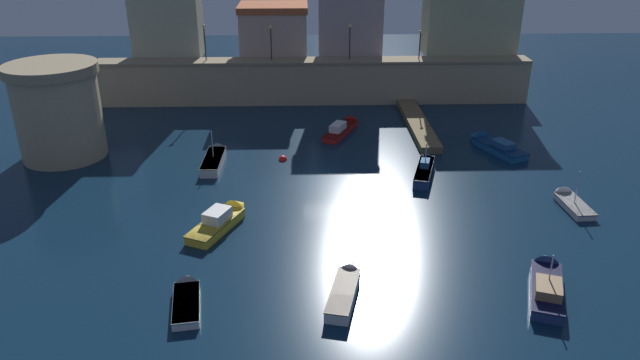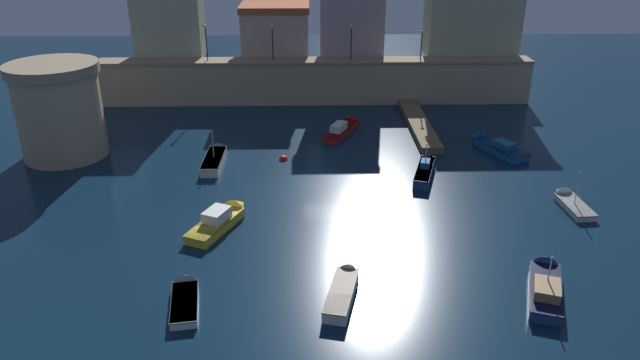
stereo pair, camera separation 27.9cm
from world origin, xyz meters
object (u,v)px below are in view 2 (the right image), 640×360
at_px(quay_lamp_0, 206,37).
at_px(moored_boat_1, 545,282).
at_px(moored_boat_3, 216,157).
at_px(moored_boat_6, 345,127).
at_px(fortress_tower, 59,110).
at_px(moored_boat_5, 223,217).
at_px(quay_lamp_3, 422,40).
at_px(moored_boat_7, 569,201).
at_px(moored_boat_4, 492,144).
at_px(moored_boat_2, 425,168).
at_px(moored_boat_0, 344,286).
at_px(moored_boat_8, 185,294).
at_px(quay_lamp_2, 351,36).
at_px(mooring_buoy_0, 283,160).
at_px(quay_lamp_1, 272,37).

relative_size(quay_lamp_0, moored_boat_1, 0.56).
distance_m(moored_boat_3, moored_boat_6, 13.36).
height_order(fortress_tower, moored_boat_5, fortress_tower).
bearing_deg(fortress_tower, quay_lamp_3, 24.57).
bearing_deg(moored_boat_7, moored_boat_4, 9.09).
xyz_separation_m(moored_boat_2, moored_boat_3, (-17.03, 2.96, -0.06)).
xyz_separation_m(moored_boat_0, moored_boat_8, (-8.62, -0.39, -0.12)).
xyz_separation_m(quay_lamp_3, moored_boat_2, (-2.78, -19.64, -6.24)).
xyz_separation_m(quay_lamp_2, moored_boat_1, (8.40, -35.50, -6.66)).
bearing_deg(quay_lamp_2, moored_boat_0, -94.50).
height_order(moored_boat_2, mooring_buoy_0, moored_boat_2).
xyz_separation_m(moored_boat_3, moored_boat_4, (23.96, 2.45, -0.03)).
bearing_deg(moored_boat_4, moored_boat_2, 104.24).
bearing_deg(mooring_buoy_0, quay_lamp_0, 117.13).
relative_size(moored_boat_4, moored_boat_8, 1.40).
bearing_deg(quay_lamp_1, moored_boat_4, -35.67).
xyz_separation_m(quay_lamp_0, moored_boat_1, (23.56, -35.50, -6.68)).
relative_size(moored_boat_2, moored_boat_6, 0.94).
bearing_deg(moored_boat_5, moored_boat_8, -162.19).
relative_size(quay_lamp_2, moored_boat_6, 0.52).
relative_size(moored_boat_7, moored_boat_8, 0.99).
xyz_separation_m(moored_boat_3, moored_boat_8, (0.96, -19.32, -0.15)).
xyz_separation_m(moored_boat_3, moored_boat_7, (26.32, -8.51, -0.16)).
distance_m(quay_lamp_2, moored_boat_6, 11.63).
relative_size(quay_lamp_0, moored_boat_5, 0.58).
bearing_deg(moored_boat_8, moored_boat_0, -96.01).
bearing_deg(moored_boat_2, moored_boat_7, -104.10).
distance_m(quay_lamp_1, moored_boat_7, 34.26).
relative_size(moored_boat_0, moored_boat_2, 0.86).
distance_m(quay_lamp_2, moored_boat_0, 36.35).
distance_m(quay_lamp_3, moored_boat_6, 14.24).
xyz_separation_m(moored_boat_5, moored_boat_6, (9.26, 18.08, -0.04)).
distance_m(fortress_tower, moored_boat_5, 19.81).
bearing_deg(mooring_buoy_0, moored_boat_2, -15.77).
xyz_separation_m(moored_boat_6, mooring_buoy_0, (-5.59, -6.98, -0.40)).
bearing_deg(quay_lamp_2, moored_boat_3, -126.58).
height_order(quay_lamp_1, moored_boat_2, quay_lamp_1).
relative_size(quay_lamp_1, moored_boat_8, 0.74).
bearing_deg(moored_boat_2, moored_boat_0, 171.77).
relative_size(quay_lamp_3, moored_boat_3, 0.47).
distance_m(quay_lamp_3, moored_boat_0, 37.59).
height_order(quay_lamp_0, moored_boat_7, quay_lamp_0).
xyz_separation_m(quay_lamp_1, moored_boat_7, (22.20, -25.19, -6.80)).
height_order(quay_lamp_1, mooring_buoy_0, quay_lamp_1).
relative_size(moored_boat_5, moored_boat_8, 1.31).
xyz_separation_m(quay_lamp_1, moored_boat_8, (-3.16, -36.01, -6.79)).
xyz_separation_m(quay_lamp_1, moored_boat_0, (5.46, -35.61, -6.67)).
bearing_deg(quay_lamp_3, moored_boat_2, -98.06).
bearing_deg(quay_lamp_2, moored_boat_4, -50.89).
bearing_deg(quay_lamp_3, mooring_buoy_0, -130.80).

